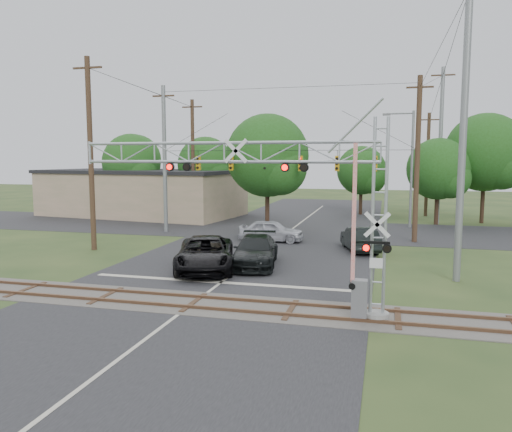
% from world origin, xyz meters
% --- Properties ---
extents(ground, '(160.00, 160.00, 0.00)m').
position_xyz_m(ground, '(0.00, 0.00, 0.00)').
color(ground, '#29401D').
rests_on(ground, ground).
extents(road_main, '(14.00, 90.00, 0.02)m').
position_xyz_m(road_main, '(0.00, 10.00, 0.01)').
color(road_main, '#242426').
rests_on(road_main, ground).
extents(road_cross, '(90.00, 12.00, 0.02)m').
position_xyz_m(road_cross, '(0.00, 24.00, 0.01)').
color(road_cross, '#242426').
rests_on(road_cross, ground).
extents(railroad_track, '(90.00, 3.20, 0.17)m').
position_xyz_m(railroad_track, '(0.00, 2.00, 0.03)').
color(railroad_track, '#46413D').
rests_on(railroad_track, ground).
extents(crossing_gantry, '(12.09, 0.94, 7.32)m').
position_xyz_m(crossing_gantry, '(3.71, 1.64, 4.59)').
color(crossing_gantry, gray).
rests_on(crossing_gantry, ground).
extents(traffic_signal_span, '(19.34, 0.36, 11.50)m').
position_xyz_m(traffic_signal_span, '(0.91, 20.00, 5.71)').
color(traffic_signal_span, gray).
rests_on(traffic_signal_span, ground).
extents(pickup_black, '(4.62, 6.86, 1.75)m').
position_xyz_m(pickup_black, '(-1.69, 7.94, 0.87)').
color(pickup_black, black).
rests_on(pickup_black, ground).
extents(car_dark, '(3.13, 5.91, 1.63)m').
position_xyz_m(car_dark, '(0.60, 9.64, 0.82)').
color(car_dark, black).
rests_on(car_dark, ground).
extents(sedan_silver, '(4.62, 2.03, 1.55)m').
position_xyz_m(sedan_silver, '(-0.33, 17.67, 0.77)').
color(sedan_silver, '#B8BAC1').
rests_on(sedan_silver, ground).
extents(suv_dark, '(2.88, 4.95, 1.54)m').
position_xyz_m(suv_dark, '(5.93, 15.62, 0.77)').
color(suv_dark, black).
rests_on(suv_dark, ground).
extents(commercial_building, '(21.29, 12.86, 4.70)m').
position_xyz_m(commercial_building, '(-17.02, 30.53, 2.36)').
color(commercial_building, gray).
rests_on(commercial_building, ground).
extents(streetlight, '(2.62, 0.27, 9.83)m').
position_xyz_m(streetlight, '(9.33, 27.66, 5.50)').
color(streetlight, gray).
rests_on(streetlight, ground).
extents(utility_poles, '(24.71, 28.64, 14.24)m').
position_xyz_m(utility_poles, '(3.04, 22.56, 6.39)').
color(utility_poles, '#3F281D').
rests_on(utility_poles, ground).
extents(treeline, '(55.28, 24.99, 9.92)m').
position_xyz_m(treeline, '(0.29, 30.73, 5.60)').
color(treeline, '#352318').
rests_on(treeline, ground).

